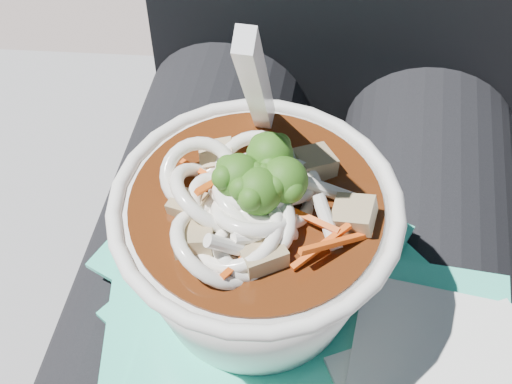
% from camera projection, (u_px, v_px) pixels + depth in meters
% --- Properties ---
extents(stone_ledge, '(1.05, 0.61, 0.46)m').
position_uv_depth(stone_ledge, '(300.00, 337.00, 0.90)').
color(stone_ledge, gray).
rests_on(stone_ledge, ground).
extents(lap, '(0.35, 0.48, 0.16)m').
position_uv_depth(lap, '(293.00, 323.00, 0.56)').
color(lap, black).
rests_on(lap, stone_ledge).
extents(person_body, '(0.34, 0.94, 1.01)m').
position_uv_depth(person_body, '(310.00, 214.00, 0.60)').
color(person_body, black).
rests_on(person_body, ground).
extents(plastic_bag, '(0.29, 0.27, 0.02)m').
position_uv_depth(plastic_bag, '(277.00, 295.00, 0.48)').
color(plastic_bag, '#33D5B1').
rests_on(plastic_bag, lap).
extents(udon_bowl, '(0.21, 0.21, 0.21)m').
position_uv_depth(udon_bowl, '(255.00, 237.00, 0.42)').
color(udon_bowl, white).
rests_on(udon_bowl, plastic_bag).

